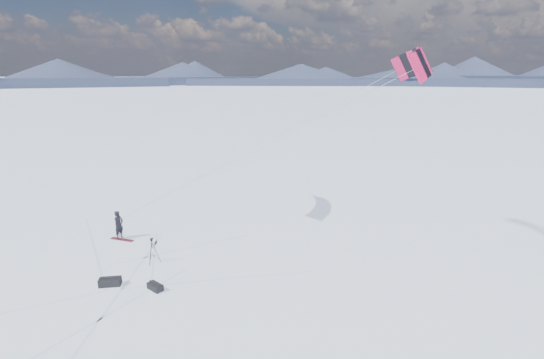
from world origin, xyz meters
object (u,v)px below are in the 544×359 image
(tripod, at_px, (152,247))
(gear_bag_a, at_px, (110,282))
(snowboard, at_px, (122,239))
(gear_bag_b, at_px, (155,287))
(snowkiter, at_px, (120,238))

(tripod, relative_size, gear_bag_a, 1.27)
(snowboard, xyz_separation_m, gear_bag_b, (4.86, -4.37, 0.14))
(snowboard, height_order, tripod, tripod)
(gear_bag_a, distance_m, gear_bag_b, 2.22)
(tripod, height_order, gear_bag_b, tripod)
(snowboard, bearing_deg, snowkiter, 149.31)
(gear_bag_a, bearing_deg, tripod, 51.95)
(tripod, bearing_deg, snowkiter, 117.42)
(snowkiter, bearing_deg, gear_bag_b, -123.86)
(snowboard, bearing_deg, gear_bag_b, -39.00)
(snowkiter, distance_m, snowboard, 0.29)
(snowkiter, distance_m, gear_bag_a, 5.57)
(snowboard, bearing_deg, tripod, -28.41)
(snowkiter, bearing_deg, gear_bag_a, -140.88)
(snowboard, relative_size, gear_bag_b, 1.73)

